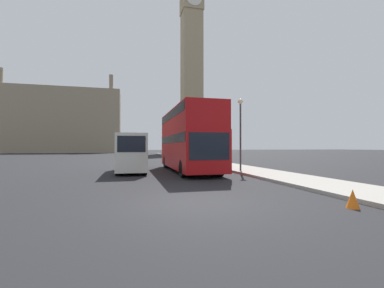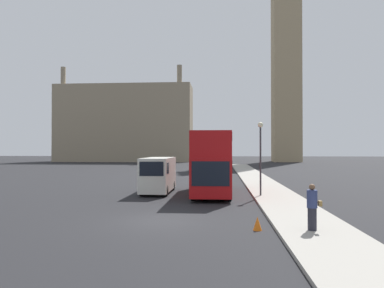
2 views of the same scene
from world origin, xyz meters
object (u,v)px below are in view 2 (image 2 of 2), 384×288
object	(u,v)px
clock_tower	(286,27)
white_van	(158,174)
pedestrian	(312,207)
street_lamp	(260,146)
red_double_decker_bus	(212,160)

from	to	relation	value
clock_tower	white_van	bearing A→B (deg)	-107.16
pedestrian	street_lamp	distance (m)	11.08
white_van	pedestrian	bearing A→B (deg)	-57.42
pedestrian	street_lamp	bearing A→B (deg)	94.45
clock_tower	pedestrian	size ratio (longest dim) A/B	37.83
clock_tower	red_double_decker_bus	size ratio (longest dim) A/B	6.68
white_van	street_lamp	world-z (taller)	street_lamp
clock_tower	red_double_decker_bus	world-z (taller)	clock_tower
white_van	street_lamp	bearing A→B (deg)	-15.28
red_double_decker_bus	pedestrian	xyz separation A→B (m)	(4.13, -12.55, -1.43)
street_lamp	red_double_decker_bus	bearing A→B (deg)	151.78
clock_tower	street_lamp	world-z (taller)	clock_tower
white_van	pedestrian	world-z (taller)	white_van
street_lamp	clock_tower	bearing A→B (deg)	78.86
street_lamp	white_van	bearing A→B (deg)	164.72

